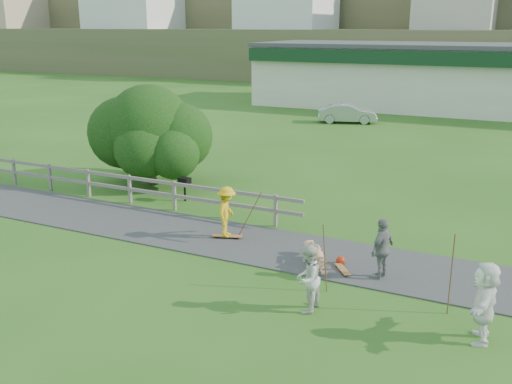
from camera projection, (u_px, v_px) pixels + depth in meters
ground at (170, 250)px, 17.04m from camera, size 260.00×260.00×0.00m
path at (196, 234)px, 18.34m from camera, size 34.00×3.00×0.04m
fence at (116, 183)px, 21.62m from camera, size 15.05×0.10×1.10m
strip_mall at (461, 77)px, 44.86m from camera, size 32.50×10.75×5.10m
skater_rider at (227, 215)px, 17.72m from camera, size 0.82×1.14×1.60m
skater_fallen at (316, 255)px, 15.85m from camera, size 1.71×1.32×0.65m
spectator_a at (307, 279)px, 13.21m from camera, size 0.65×0.82×1.64m
spectator_b at (382, 249)px, 14.90m from camera, size 0.67×1.07×1.69m
spectator_d at (484, 302)px, 11.92m from camera, size 0.61×1.70×1.81m
car_silver at (347, 113)px, 39.14m from camera, size 4.22×2.56×1.31m
tree at (150, 147)px, 23.85m from camera, size 5.76×5.76×3.15m
bbq at (185, 189)px, 21.71m from camera, size 0.45×0.35×0.92m
longboard_rider at (227, 237)px, 17.94m from camera, size 0.98×0.51×0.11m
longboard_fallen at (343, 271)px, 15.51m from camera, size 0.64×0.76×0.09m
helmet at (341, 261)px, 15.96m from camera, size 0.26×0.26×0.26m
pole_rider at (250, 211)px, 17.80m from camera, size 0.03×0.03×1.75m
pole_spec_left at (325, 258)px, 14.19m from camera, size 0.03×0.03×1.77m
pole_spec_right at (451, 275)px, 13.02m from camera, size 0.03×0.03×1.98m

